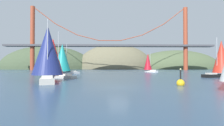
% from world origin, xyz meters
% --- Properties ---
extents(ground_plane, '(360.00, 360.00, 0.00)m').
position_xyz_m(ground_plane, '(0.00, 0.00, 0.00)').
color(ground_plane, '#2D4760').
extents(headland_left, '(82.89, 44.00, 40.79)m').
position_xyz_m(headland_left, '(-55.00, 135.00, 0.00)').
color(headland_left, '#425138').
rests_on(headland_left, ground_plane).
extents(headland_right, '(79.48, 44.00, 33.59)m').
position_xyz_m(headland_right, '(60.00, 135.00, 0.00)').
color(headland_right, '#4C5B3D').
rests_on(headland_right, ground_plane).
extents(headland_center, '(68.30, 44.00, 44.24)m').
position_xyz_m(headland_center, '(5.00, 135.00, 0.00)').
color(headland_center, '#6B664C').
rests_on(headland_center, ground_plane).
extents(suspension_bridge, '(137.83, 6.00, 42.36)m').
position_xyz_m(suspension_bridge, '(-0.00, 95.00, 18.33)').
color(suspension_bridge, '#A34228').
rests_on(suspension_bridge, ground_plane).
extents(sailboat_scarlet_sail, '(8.38, 5.60, 9.70)m').
position_xyz_m(sailboat_scarlet_sail, '(26.46, 20.17, 4.67)').
color(sailboat_scarlet_sail, black).
rests_on(sailboat_scarlet_sail, ground_plane).
extents(sailboat_navy_sail, '(6.75, 10.07, 10.78)m').
position_xyz_m(sailboat_navy_sail, '(-12.06, 9.12, 5.23)').
color(sailboat_navy_sail, '#B7B2A8').
rests_on(sailboat_navy_sail, ground_plane).
extents(sailboat_red_spinnaker, '(9.06, 6.99, 10.56)m').
position_xyz_m(sailboat_red_spinnaker, '(-13.85, 18.37, 4.73)').
color(sailboat_red_spinnaker, '#B7B2A8').
rests_on(sailboat_red_spinnaker, ground_plane).
extents(sailboat_teal_sail, '(8.95, 9.62, 10.25)m').
position_xyz_m(sailboat_teal_sail, '(-16.23, 36.17, 5.25)').
color(sailboat_teal_sail, white).
rests_on(sailboat_teal_sail, ground_plane).
extents(sailboat_crimson_sail, '(6.12, 6.83, 8.63)m').
position_xyz_m(sailboat_crimson_sail, '(16.55, 55.21, 4.28)').
color(sailboat_crimson_sail, white).
rests_on(sailboat_crimson_sail, ground_plane).
extents(channel_buoy, '(1.10, 1.10, 2.64)m').
position_xyz_m(channel_buoy, '(8.91, 2.01, 0.37)').
color(channel_buoy, gold).
rests_on(channel_buoy, ground_plane).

